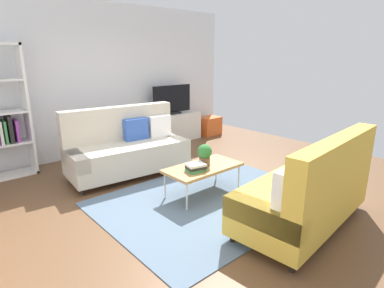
# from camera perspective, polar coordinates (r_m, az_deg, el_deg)

# --- Properties ---
(ground_plane) EXTENTS (7.68, 7.68, 0.00)m
(ground_plane) POSITION_cam_1_polar(r_m,az_deg,el_deg) (4.52, -0.39, -9.15)
(ground_plane) COLOR brown
(wall_far) EXTENTS (6.40, 0.12, 2.90)m
(wall_far) POSITION_cam_1_polar(r_m,az_deg,el_deg) (6.50, -17.17, 11.06)
(wall_far) COLOR silver
(wall_far) RESTS_ON ground_plane
(area_rug) EXTENTS (2.90, 2.20, 0.01)m
(area_rug) POSITION_cam_1_polar(r_m,az_deg,el_deg) (4.38, 3.34, -9.99)
(area_rug) COLOR slate
(area_rug) RESTS_ON ground_plane
(couch_beige) EXTENTS (1.97, 1.02, 1.10)m
(couch_beige) POSITION_cam_1_polar(r_m,az_deg,el_deg) (5.25, -11.68, -0.69)
(couch_beige) COLOR beige
(couch_beige) RESTS_ON ground_plane
(couch_green) EXTENTS (1.96, 0.99, 1.10)m
(couch_green) POSITION_cam_1_polar(r_m,az_deg,el_deg) (3.79, 20.49, -7.94)
(couch_green) COLOR gold
(couch_green) RESTS_ON ground_plane
(coffee_table) EXTENTS (1.10, 0.56, 0.42)m
(coffee_table) POSITION_cam_1_polar(r_m,az_deg,el_deg) (4.39, 2.05, -4.40)
(coffee_table) COLOR #B7844C
(coffee_table) RESTS_ON ground_plane
(tv_console) EXTENTS (1.40, 0.44, 0.64)m
(tv_console) POSITION_cam_1_polar(r_m,az_deg,el_deg) (7.20, -3.64, 3.01)
(tv_console) COLOR silver
(tv_console) RESTS_ON ground_plane
(tv) EXTENTS (1.00, 0.20, 0.64)m
(tv) POSITION_cam_1_polar(r_m,az_deg,el_deg) (7.07, -3.63, 7.98)
(tv) COLOR black
(tv) RESTS_ON tv_console
(storage_trunk) EXTENTS (0.52, 0.40, 0.44)m
(storage_trunk) POSITION_cam_1_polar(r_m,az_deg,el_deg) (7.85, 3.18, 3.35)
(storage_trunk) COLOR orange
(storage_trunk) RESTS_ON ground_plane
(potted_plant) EXTENTS (0.20, 0.20, 0.31)m
(potted_plant) POSITION_cam_1_polar(r_m,az_deg,el_deg) (4.35, 2.32, -1.86)
(potted_plant) COLOR brown
(potted_plant) RESTS_ON coffee_table
(table_book_0) EXTENTS (0.25, 0.19, 0.04)m
(table_book_0) POSITION_cam_1_polar(r_m,az_deg,el_deg) (4.18, 0.69, -4.74)
(table_book_0) COLOR #3F8C4C
(table_book_0) RESTS_ON coffee_table
(table_book_1) EXTENTS (0.28, 0.24, 0.04)m
(table_book_1) POSITION_cam_1_polar(r_m,az_deg,el_deg) (4.17, 0.69, -4.25)
(table_book_1) COLOR #262626
(table_book_1) RESTS_ON table_book_0
(table_book_2) EXTENTS (0.28, 0.23, 0.03)m
(table_book_2) POSITION_cam_1_polar(r_m,az_deg,el_deg) (4.16, 0.69, -3.81)
(table_book_2) COLOR silver
(table_book_2) RESTS_ON table_book_1
(vase_0) EXTENTS (0.08, 0.08, 0.19)m
(vase_0) POSITION_cam_1_polar(r_m,az_deg,el_deg) (6.82, -7.83, 5.75)
(vase_0) COLOR #33B29E
(vase_0) RESTS_ON tv_console
(vase_1) EXTENTS (0.12, 0.12, 0.19)m
(vase_1) POSITION_cam_1_polar(r_m,az_deg,el_deg) (6.90, -6.84, 5.90)
(vase_1) COLOR #4C72B2
(vase_1) RESTS_ON tv_console
(bottle_0) EXTENTS (0.04, 0.04, 0.14)m
(bottle_0) POSITION_cam_1_polar(r_m,az_deg,el_deg) (6.94, -5.16, 5.80)
(bottle_0) COLOR #3359B2
(bottle_0) RESTS_ON tv_console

